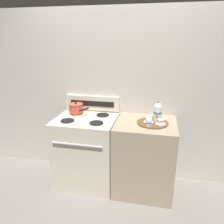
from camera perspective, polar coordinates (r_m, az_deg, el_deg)
The scene contains 11 objects.
ground_plane at distance 3.05m, azimuth 0.52°, elevation -18.13°, with size 6.00×6.00×0.00m, color gray.
wall_back at distance 2.88m, azimuth 1.98°, elevation 4.03°, with size 6.00×0.05×2.20m.
stove at distance 2.89m, azimuth -6.54°, elevation -9.95°, with size 0.75×0.67×0.91m.
control_panel at distance 2.94m, azimuth -5.09°, elevation 2.35°, with size 0.73×0.05×0.20m.
side_counter at distance 2.76m, azimuth 8.40°, elevation -11.46°, with size 0.71×0.64×0.89m.
saucepan at distance 2.87m, azimuth -9.35°, elevation 0.98°, with size 0.28×0.24×0.15m.
serving_tray at distance 2.56m, azimuth 10.55°, elevation -2.81°, with size 0.36×0.36×0.01m.
teapot at distance 2.61m, azimuth 11.85°, elevation 0.11°, with size 0.10×0.15×0.23m.
teacup_left at distance 2.52m, azimuth 12.53°, elevation -2.54°, with size 0.11×0.11×0.05m.
teacup_right at distance 2.55m, azimuth 9.57°, elevation -2.08°, with size 0.11×0.11×0.05m.
creamer_jug at distance 2.44m, azimuth 9.57°, elevation -2.76°, with size 0.06×0.06×0.07m.
Camera 1 is at (0.49, -2.40, 1.81)m, focal length 35.00 mm.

